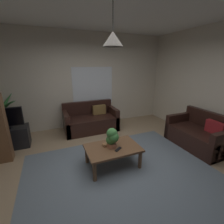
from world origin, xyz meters
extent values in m
cube|color=#9E8466|center=(0.00, 0.00, -0.01)|extent=(5.25, 4.89, 0.02)
cube|color=slate|center=(0.00, -0.20, 0.00)|extent=(3.41, 2.69, 0.01)
cube|color=beige|center=(0.00, 2.48, 1.41)|extent=(5.37, 0.06, 2.82)
cube|color=beige|center=(2.66, 0.00, 1.41)|extent=(0.06, 4.89, 2.82)
cube|color=white|center=(0.24, 2.44, 1.25)|extent=(1.28, 0.01, 1.16)
cube|color=black|center=(0.00, 1.94, 0.21)|extent=(1.53, 0.82, 0.42)
cube|color=black|center=(0.00, 2.29, 0.62)|extent=(1.53, 0.12, 0.40)
cube|color=black|center=(-0.71, 1.94, 0.32)|extent=(0.12, 0.82, 0.64)
cube|color=black|center=(0.70, 1.94, 0.32)|extent=(0.12, 0.82, 0.64)
cube|color=brown|center=(0.32, 2.11, 0.56)|extent=(0.40, 0.12, 0.28)
cube|color=black|center=(2.12, 0.04, 0.21)|extent=(0.82, 1.34, 0.42)
cube|color=black|center=(2.47, 0.04, 0.62)|extent=(0.12, 1.34, 0.40)
cube|color=black|center=(2.12, 0.65, 0.32)|extent=(0.82, 0.12, 0.64)
cube|color=black|center=(2.12, -0.57, 0.32)|extent=(0.82, 0.12, 0.64)
cube|color=maroon|center=(2.29, -0.22, 0.56)|extent=(0.13, 0.40, 0.28)
cube|color=brown|center=(-0.06, 0.13, 0.38)|extent=(1.02, 0.68, 0.04)
cylinder|color=brown|center=(-0.50, -0.15, 0.18)|extent=(0.07, 0.07, 0.36)
cylinder|color=brown|center=(0.39, -0.15, 0.18)|extent=(0.07, 0.07, 0.36)
cylinder|color=brown|center=(-0.50, 0.41, 0.18)|extent=(0.07, 0.07, 0.36)
cylinder|color=brown|center=(0.39, 0.41, 0.18)|extent=(0.07, 0.07, 0.36)
cube|color=#99663F|center=(-0.16, 0.22, 0.41)|extent=(0.15, 0.12, 0.03)
cube|color=#99663F|center=(-0.16, 0.23, 0.44)|extent=(0.15, 0.12, 0.02)
cube|color=black|center=(0.00, 0.00, 0.41)|extent=(0.16, 0.13, 0.02)
cylinder|color=#B77051|center=(-0.07, 0.14, 0.44)|extent=(0.18, 0.18, 0.08)
sphere|color=#3D7F3D|center=(-0.09, 0.16, 0.55)|extent=(0.18, 0.18, 0.18)
sphere|color=#3D7F3D|center=(-0.05, 0.12, 0.62)|extent=(0.21, 0.21, 0.21)
sphere|color=#3D7F3D|center=(-0.06, 0.15, 0.68)|extent=(0.21, 0.21, 0.21)
cube|color=black|center=(-2.08, 1.70, 0.25)|extent=(0.90, 0.44, 0.50)
cube|color=black|center=(-2.08, 1.68, 0.77)|extent=(0.78, 0.05, 0.44)
cube|color=black|center=(-2.08, 1.65, 0.77)|extent=(0.74, 0.00, 0.40)
cube|color=black|center=(-2.08, 1.68, 0.52)|extent=(0.24, 0.16, 0.04)
cylinder|color=#B77051|center=(-2.18, 2.15, 0.15)|extent=(0.32, 0.32, 0.30)
cylinder|color=brown|center=(-2.18, 2.15, 0.60)|extent=(0.05, 0.05, 0.61)
cone|color=#2D6B33|center=(-2.02, 2.17, 0.97)|extent=(0.38, 0.15, 0.23)
cone|color=#2D6B33|center=(-2.06, 2.31, 1.05)|extent=(0.33, 0.41, 0.42)
cone|color=#2D6B33|center=(-1.99, 1.98, 1.00)|extent=(0.42, 0.46, 0.35)
cylinder|color=black|center=(-0.06, 0.13, 2.61)|extent=(0.01, 0.01, 0.42)
cone|color=#4C4742|center=(-0.06, 0.13, 2.29)|extent=(0.33, 0.33, 0.22)
camera|label=1|loc=(-1.06, -2.26, 1.93)|focal=24.65mm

